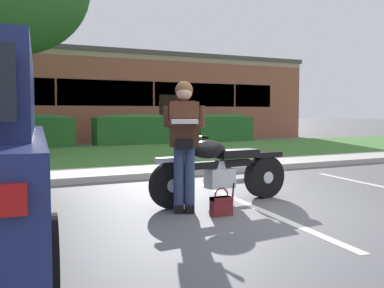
# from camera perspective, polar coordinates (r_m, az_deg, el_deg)

# --- Properties ---
(ground_plane) EXTENTS (140.00, 140.00, 0.00)m
(ground_plane) POSITION_cam_1_polar(r_m,az_deg,el_deg) (6.11, 8.66, -8.32)
(ground_plane) COLOR #565659
(curb_strip) EXTENTS (60.00, 0.20, 0.12)m
(curb_strip) POSITION_cam_1_polar(r_m,az_deg,el_deg) (9.05, -3.97, -3.87)
(curb_strip) COLOR #B7B2A8
(curb_strip) RESTS_ON ground
(concrete_walk) EXTENTS (60.00, 1.50, 0.08)m
(concrete_walk) POSITION_cam_1_polar(r_m,az_deg,el_deg) (9.83, -5.90, -3.37)
(concrete_walk) COLOR #B7B2A8
(concrete_walk) RESTS_ON ground
(grass_lawn) EXTENTS (60.00, 6.81, 0.06)m
(grass_lawn) POSITION_cam_1_polar(r_m,az_deg,el_deg) (13.77, -12.09, -1.36)
(grass_lawn) COLOR #3D752D
(grass_lawn) RESTS_ON ground
(stall_stripe_0) EXTENTS (0.68, 4.38, 0.01)m
(stall_stripe_0) POSITION_cam_1_polar(r_m,az_deg,el_deg) (5.25, -19.85, -10.53)
(stall_stripe_0) COLOR silver
(stall_stripe_0) RESTS_ON ground
(stall_stripe_1) EXTENTS (0.68, 4.38, 0.01)m
(stall_stripe_1) POSITION_cam_1_polar(r_m,az_deg,el_deg) (6.29, 7.88, -7.92)
(stall_stripe_1) COLOR silver
(stall_stripe_1) RESTS_ON ground
(motorcycle) EXTENTS (2.24, 0.82, 1.18)m
(motorcycle) POSITION_cam_1_polar(r_m,az_deg,el_deg) (6.53, 4.32, -3.21)
(motorcycle) COLOR black
(motorcycle) RESTS_ON ground
(rider_person) EXTENTS (0.58, 0.66, 1.70)m
(rider_person) POSITION_cam_1_polar(r_m,az_deg,el_deg) (5.81, -1.00, 1.11)
(rider_person) COLOR black
(rider_person) RESTS_ON ground
(handbag) EXTENTS (0.28, 0.13, 0.36)m
(handbag) POSITION_cam_1_polar(r_m,az_deg,el_deg) (5.73, 3.74, -7.63)
(handbag) COLOR maroon
(handbag) RESTS_ON ground
(hedge_center_left) EXTENTS (3.05, 0.90, 1.24)m
(hedge_center_left) POSITION_cam_1_polar(r_m,az_deg,el_deg) (16.95, -19.91, 1.59)
(hedge_center_left) COLOR #286028
(hedge_center_left) RESTS_ON ground
(hedge_center_right) EXTENTS (3.32, 0.90, 1.24)m
(hedge_center_right) POSITION_cam_1_polar(r_m,az_deg,el_deg) (17.87, -7.12, 1.91)
(hedge_center_right) COLOR #286028
(hedge_center_right) RESTS_ON ground
(hedge_right) EXTENTS (2.60, 0.90, 1.24)m
(hedge_right) POSITION_cam_1_polar(r_m,az_deg,el_deg) (19.58, 3.92, 2.12)
(hedge_right) COLOR #286028
(hedge_right) RESTS_ON ground
(brick_building) EXTENTS (25.33, 8.63, 4.07)m
(brick_building) POSITION_cam_1_polar(r_m,az_deg,el_deg) (23.30, -18.69, 5.63)
(brick_building) COLOR #93513D
(brick_building) RESTS_ON ground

